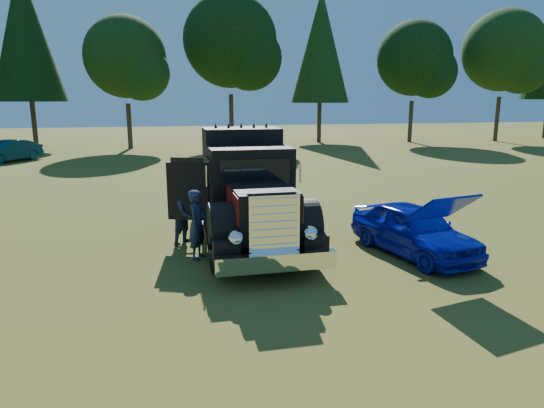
{
  "coord_description": "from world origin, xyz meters",
  "views": [
    {
      "loc": [
        -1.62,
        -9.72,
        3.78
      ],
      "look_at": [
        0.87,
        1.25,
        1.33
      ],
      "focal_mm": 32.0,
      "sensor_mm": 36.0,
      "label": 1
    }
  ],
  "objects_px": {
    "spectator_near": "(198,225)",
    "distant_teal_car": "(8,151)",
    "hotrod_coupe": "(414,229)",
    "spectator_far": "(186,213)",
    "diamond_t_truck": "(247,196)"
  },
  "relations": [
    {
      "from": "diamond_t_truck",
      "to": "hotrod_coupe",
      "type": "xyz_separation_m",
      "value": [
        3.82,
        -1.94,
        -0.64
      ]
    },
    {
      "from": "diamond_t_truck",
      "to": "distant_teal_car",
      "type": "bearing_deg",
      "value": 119.47
    },
    {
      "from": "spectator_near",
      "to": "distant_teal_car",
      "type": "distance_m",
      "value": 23.27
    },
    {
      "from": "hotrod_coupe",
      "to": "spectator_far",
      "type": "distance_m",
      "value": 5.85
    },
    {
      "from": "diamond_t_truck",
      "to": "spectator_near",
      "type": "relative_size",
      "value": 4.25
    },
    {
      "from": "diamond_t_truck",
      "to": "hotrod_coupe",
      "type": "height_order",
      "value": "diamond_t_truck"
    },
    {
      "from": "spectator_far",
      "to": "diamond_t_truck",
      "type": "bearing_deg",
      "value": -56.38
    },
    {
      "from": "diamond_t_truck",
      "to": "spectator_near",
      "type": "bearing_deg",
      "value": -142.52
    },
    {
      "from": "spectator_far",
      "to": "distant_teal_car",
      "type": "bearing_deg",
      "value": 69.46
    },
    {
      "from": "hotrod_coupe",
      "to": "spectator_far",
      "type": "xyz_separation_m",
      "value": [
        -5.41,
        2.21,
        0.18
      ]
    },
    {
      "from": "spectator_near",
      "to": "distant_teal_car",
      "type": "height_order",
      "value": "spectator_near"
    },
    {
      "from": "hotrod_coupe",
      "to": "spectator_far",
      "type": "bearing_deg",
      "value": 157.79
    },
    {
      "from": "spectator_far",
      "to": "hotrod_coupe",
      "type": "bearing_deg",
      "value": -68.95
    },
    {
      "from": "hotrod_coupe",
      "to": "distant_teal_car",
      "type": "bearing_deg",
      "value": 124.58
    },
    {
      "from": "distant_teal_car",
      "to": "hotrod_coupe",
      "type": "bearing_deg",
      "value": -18.78
    }
  ]
}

